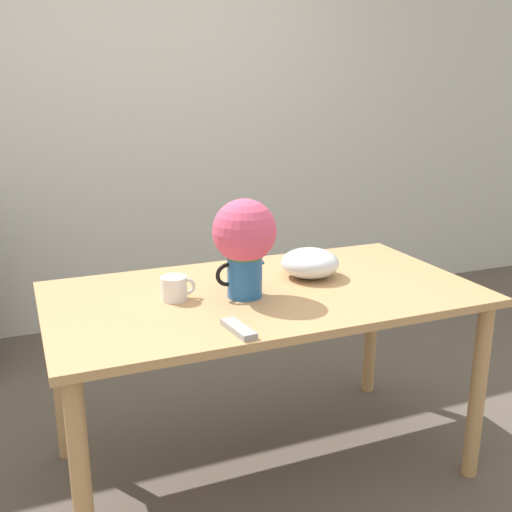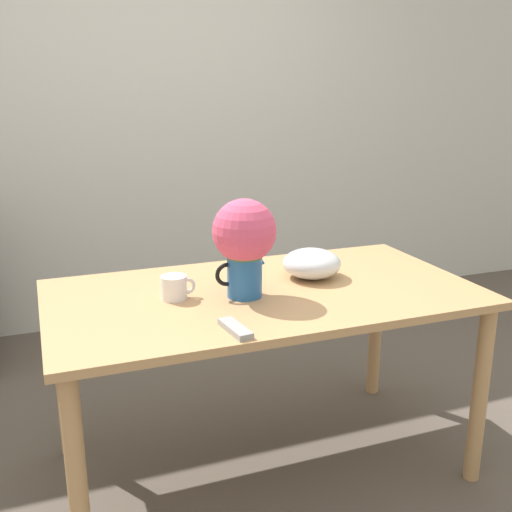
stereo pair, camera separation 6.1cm
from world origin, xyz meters
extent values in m
plane|color=brown|center=(0.00, 0.00, 0.00)|extent=(12.00, 12.00, 0.00)
cube|color=silver|center=(0.00, 1.82, 1.30)|extent=(8.00, 0.05, 2.60)
cube|color=tan|center=(0.06, 0.02, 0.74)|extent=(1.60, 0.86, 0.03)
cylinder|color=tan|center=(-0.68, -0.35, 0.36)|extent=(0.06, 0.06, 0.72)
cylinder|color=tan|center=(0.80, -0.35, 0.36)|extent=(0.06, 0.06, 0.72)
cylinder|color=tan|center=(-0.68, 0.39, 0.36)|extent=(0.06, 0.06, 0.72)
cylinder|color=tan|center=(0.80, 0.39, 0.36)|extent=(0.06, 0.06, 0.72)
cylinder|color=#235B9E|center=(-0.03, -0.01, 0.83)|extent=(0.13, 0.13, 0.16)
cone|color=#235B9E|center=(0.02, -0.01, 0.89)|extent=(0.04, 0.04, 0.04)
torus|color=black|center=(-0.10, -0.01, 0.84)|extent=(0.09, 0.02, 0.09)
sphere|color=#3D7033|center=(-0.03, -0.01, 0.96)|extent=(0.17, 0.17, 0.17)
sphere|color=#DB4C70|center=(-0.03, -0.01, 1.00)|extent=(0.23, 0.23, 0.23)
cylinder|color=white|center=(-0.28, 0.05, 0.80)|extent=(0.09, 0.09, 0.09)
torus|color=white|center=(-0.23, 0.05, 0.80)|extent=(0.06, 0.01, 0.06)
ellipsoid|color=silver|center=(0.30, 0.10, 0.81)|extent=(0.23, 0.23, 0.12)
cube|color=#999999|center=(-0.17, -0.31, 0.76)|extent=(0.07, 0.17, 0.02)
camera|label=1|loc=(-0.78, -1.94, 1.49)|focal=42.00mm
camera|label=2|loc=(-0.72, -1.96, 1.49)|focal=42.00mm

